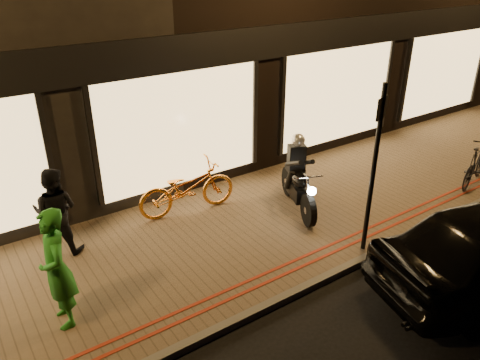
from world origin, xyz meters
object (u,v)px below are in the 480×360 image
at_px(person_green, 57,269).
at_px(motorcycle, 298,181).
at_px(bicycle_gold, 187,188).
at_px(sign_post, 375,162).

bearing_deg(person_green, motorcycle, 100.24).
bearing_deg(person_green, bicycle_gold, 123.86).
bearing_deg(bicycle_gold, motorcycle, -113.78).
distance_m(motorcycle, bicycle_gold, 2.25).
bearing_deg(motorcycle, sign_post, -66.95).
relative_size(bicycle_gold, person_green, 1.12).
height_order(motorcycle, bicycle_gold, motorcycle).
relative_size(motorcycle, bicycle_gold, 0.91).
xyz_separation_m(motorcycle, sign_post, (0.01, -1.80, 1.06)).
distance_m(motorcycle, person_green, 4.95).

